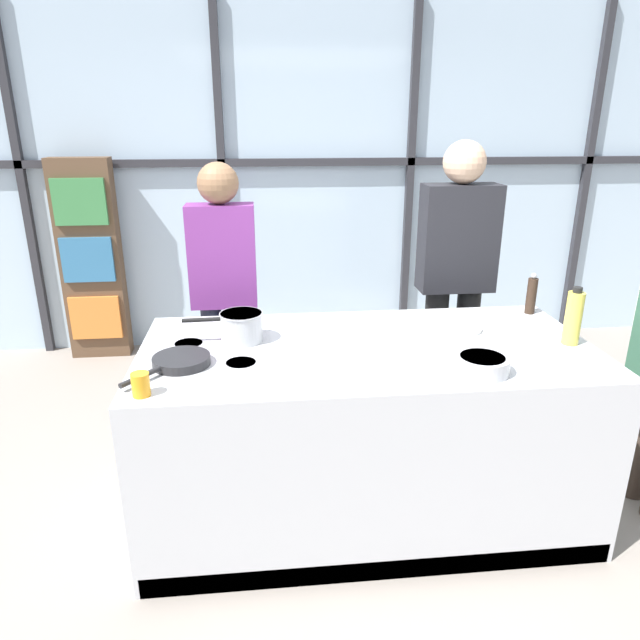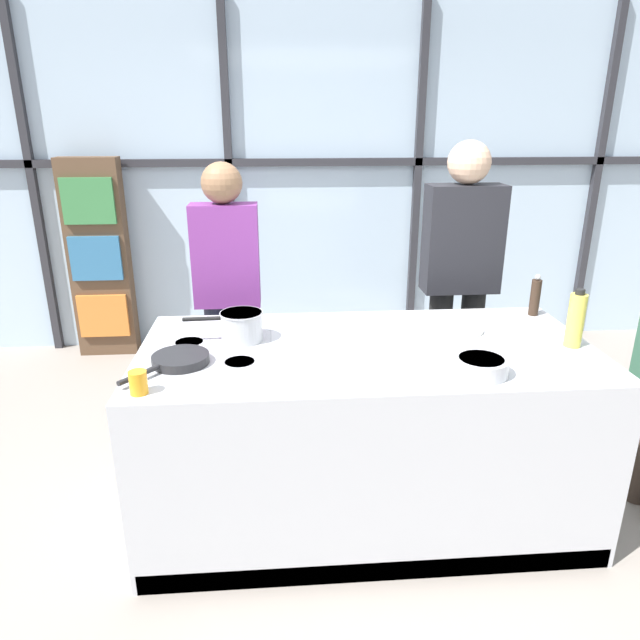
% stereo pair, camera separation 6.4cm
% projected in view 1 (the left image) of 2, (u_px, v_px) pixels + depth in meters
% --- Properties ---
extents(ground_plane, '(18.00, 18.00, 0.00)m').
position_uv_depth(ground_plane, '(363.00, 506.00, 2.92)').
color(ground_plane, gray).
extents(back_window_wall, '(6.40, 0.10, 2.80)m').
position_uv_depth(back_window_wall, '(317.00, 179.00, 4.68)').
color(back_window_wall, silver).
rests_on(back_window_wall, ground_plane).
extents(bookshelf, '(0.47, 0.19, 1.60)m').
position_uv_depth(bookshelf, '(91.00, 261.00, 4.54)').
color(bookshelf, brown).
rests_on(bookshelf, ground_plane).
extents(demo_island, '(2.08, 1.00, 0.89)m').
position_uv_depth(demo_island, '(365.00, 430.00, 2.77)').
color(demo_island, silver).
rests_on(demo_island, ground_plane).
extents(spectator_far_left, '(0.38, 0.23, 1.65)m').
position_uv_depth(spectator_far_left, '(224.00, 283.00, 3.35)').
color(spectator_far_left, '#232838').
rests_on(spectator_far_left, ground_plane).
extents(spectator_center_left, '(0.45, 0.25, 1.76)m').
position_uv_depth(spectator_center_left, '(456.00, 270.00, 3.47)').
color(spectator_center_left, black).
rests_on(spectator_center_left, ground_plane).
extents(frying_pan, '(0.33, 0.38, 0.04)m').
position_uv_depth(frying_pan, '(180.00, 361.00, 2.42)').
color(frying_pan, '#232326').
rests_on(frying_pan, demo_island).
extents(saucepan, '(0.37, 0.20, 0.14)m').
position_uv_depth(saucepan, '(241.00, 326.00, 2.66)').
color(saucepan, silver).
rests_on(saucepan, demo_island).
extents(white_plate, '(0.26, 0.26, 0.01)m').
position_uv_depth(white_plate, '(455.00, 328.00, 2.83)').
color(white_plate, white).
rests_on(white_plate, demo_island).
extents(mixing_bowl, '(0.22, 0.22, 0.07)m').
position_uv_depth(mixing_bowl, '(482.00, 364.00, 2.34)').
color(mixing_bowl, silver).
rests_on(mixing_bowl, demo_island).
extents(oil_bottle, '(0.08, 0.08, 0.27)m').
position_uv_depth(oil_bottle, '(573.00, 318.00, 2.61)').
color(oil_bottle, '#E0CC4C').
rests_on(oil_bottle, demo_island).
extents(pepper_grinder, '(0.05, 0.05, 0.22)m').
position_uv_depth(pepper_grinder, '(531.00, 295.00, 3.03)').
color(pepper_grinder, '#332319').
rests_on(pepper_grinder, demo_island).
extents(juice_glass_near, '(0.07, 0.07, 0.09)m').
position_uv_depth(juice_glass_near, '(141.00, 385.00, 2.14)').
color(juice_glass_near, orange).
rests_on(juice_glass_near, demo_island).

